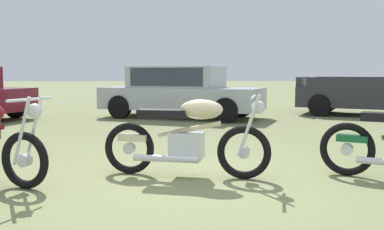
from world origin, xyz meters
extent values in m
plane|color=olive|center=(0.00, 0.00, 0.00)|extent=(120.00, 120.00, 0.00)
torus|color=black|center=(-1.84, -0.23, 0.31)|extent=(0.61, 0.35, 0.63)
cylinder|color=silver|center=(-1.84, -0.23, 0.31)|extent=(0.17, 0.15, 0.14)
cylinder|color=silver|center=(-1.75, -0.17, 0.65)|extent=(0.26, 0.15, 0.74)
cylinder|color=silver|center=(-1.82, -0.33, 0.65)|extent=(0.26, 0.15, 0.74)
cylinder|color=silver|center=(-1.75, -0.27, 0.98)|extent=(0.30, 0.59, 0.03)
sphere|color=silver|center=(-1.70, -0.29, 0.86)|extent=(0.21, 0.21, 0.16)
torus|color=black|center=(0.61, 0.10, 0.32)|extent=(0.65, 0.24, 0.64)
torus|color=black|center=(-0.77, 0.44, 0.32)|extent=(0.65, 0.24, 0.64)
cylinder|color=silver|center=(0.61, 0.10, 0.32)|extent=(0.16, 0.13, 0.14)
cylinder|color=silver|center=(-0.77, 0.44, 0.32)|extent=(0.16, 0.13, 0.14)
cylinder|color=silver|center=(0.69, 0.17, 0.65)|extent=(0.27, 0.10, 0.73)
cylinder|color=silver|center=(0.65, 0.00, 0.65)|extent=(0.27, 0.10, 0.73)
cube|color=silver|center=(-0.06, 0.27, 0.38)|extent=(0.46, 0.39, 0.32)
cylinder|color=beige|center=(-0.03, 0.26, 0.58)|extent=(0.77, 0.25, 0.22)
ellipsoid|color=beige|center=(0.12, 0.22, 0.83)|extent=(0.57, 0.38, 0.24)
cube|color=black|center=(-0.35, 0.34, 0.77)|extent=(0.64, 0.38, 0.10)
cube|color=beige|center=(-0.71, 0.43, 0.46)|extent=(0.39, 0.26, 0.08)
cylinder|color=silver|center=(0.71, 0.07, 0.98)|extent=(0.19, 0.63, 0.03)
sphere|color=silver|center=(0.77, 0.06, 0.86)|extent=(0.19, 0.19, 0.16)
cylinder|color=silver|center=(-0.31, 0.16, 0.24)|extent=(0.80, 0.27, 0.08)
torus|color=black|center=(1.91, 0.22, 0.33)|extent=(0.61, 0.41, 0.66)
cylinder|color=silver|center=(1.91, 0.22, 0.33)|extent=(0.17, 0.16, 0.14)
cube|color=#14592D|center=(1.96, 0.19, 0.47)|extent=(0.40, 0.34, 0.08)
cylinder|color=black|center=(-4.61, 7.44, 0.32)|extent=(0.68, 0.41, 0.64)
cube|color=#B2B5BA|center=(0.04, 7.24, 0.55)|extent=(4.76, 3.33, 0.60)
cube|color=#B2B5BA|center=(-0.10, 7.30, 1.13)|extent=(2.85, 2.38, 0.60)
cube|color=#2D3842|center=(-0.10, 7.30, 1.15)|extent=(2.53, 2.27, 0.48)
cylinder|color=black|center=(1.75, 7.37, 0.32)|extent=(0.67, 0.46, 0.64)
cylinder|color=black|center=(1.12, 5.91, 0.32)|extent=(0.67, 0.46, 0.64)
cylinder|color=black|center=(-1.05, 8.57, 0.32)|extent=(0.67, 0.46, 0.64)
cylinder|color=black|center=(-1.68, 7.11, 0.32)|extent=(0.67, 0.46, 0.64)
cube|color=#2D2D33|center=(5.62, 8.59, 0.99)|extent=(2.33, 1.25, 0.28)
cube|color=#2D2D33|center=(4.83, 7.04, 0.99)|extent=(2.33, 1.25, 0.28)
cube|color=#2D2D33|center=(3.84, 8.52, 0.99)|extent=(0.87, 1.59, 0.28)
cylinder|color=black|center=(4.82, 8.99, 0.32)|extent=(0.67, 0.49, 0.64)
cylinder|color=black|center=(4.03, 7.46, 0.32)|extent=(0.67, 0.49, 0.64)
camera|label=1|loc=(-0.23, -4.99, 1.26)|focal=41.00mm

